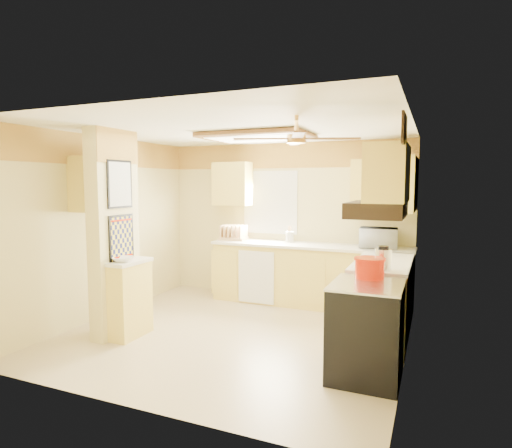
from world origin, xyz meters
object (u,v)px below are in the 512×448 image
at_px(bowl, 123,259).
at_px(kettle, 383,259).
at_px(stove, 366,330).
at_px(microwave, 379,238).
at_px(dutch_oven, 370,268).

distance_m(bowl, kettle, 2.96).
distance_m(stove, bowl, 2.85).
bearing_deg(microwave, dutch_oven, 89.57).
distance_m(microwave, kettle, 1.62).
distance_m(bowl, dutch_oven, 2.81).
height_order(stove, dutch_oven, dutch_oven).
distance_m(microwave, bowl, 3.49).
relative_size(dutch_oven, kettle, 1.19).
relative_size(stove, kettle, 3.50).
relative_size(bowl, kettle, 0.91).
height_order(stove, kettle, kettle).
xyz_separation_m(microwave, dutch_oven, (0.15, -1.93, -0.06)).
bearing_deg(bowl, microwave, 40.78).
bearing_deg(microwave, kettle, 93.75).
bearing_deg(microwave, bowl, 36.02).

